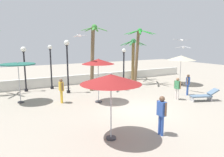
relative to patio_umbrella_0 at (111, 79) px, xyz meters
name	(u,v)px	position (x,y,z in m)	size (l,w,h in m)	color
ground_plane	(138,110)	(3.24, 2.48, -2.50)	(56.00, 56.00, 0.00)	#9E9384
boundary_wall	(82,79)	(3.24, 11.56, -2.06)	(25.20, 0.30, 0.88)	silver
patio_umbrella_0	(111,79)	(0.00, 0.00, 0.00)	(2.44, 2.44, 2.76)	#333338
patio_umbrella_1	(98,62)	(1.88, 5.06, 0.19)	(2.12, 2.12, 2.94)	#333338
patio_umbrella_2	(181,58)	(11.14, 6.62, 0.00)	(2.61, 2.61, 2.78)	#333338
patio_umbrella_3	(18,66)	(-2.65, 7.50, -0.08)	(2.14, 2.14, 2.69)	#333338
palm_tree_0	(133,53)	(8.71, 10.87, 0.30)	(2.83, 2.84, 4.32)	brown
palm_tree_2	(93,50)	(3.05, 8.46, 0.81)	(2.30, 2.13, 5.36)	brown
palm_tree_3	(138,48)	(7.62, 8.59, 0.92)	(3.00, 2.99, 5.20)	brown
lamp_post_0	(24,62)	(-1.89, 10.77, -0.10)	(0.41, 0.41, 3.61)	black
lamp_post_1	(124,65)	(5.69, 7.94, -0.46)	(0.34, 0.34, 3.43)	black
lamp_post_2	(51,63)	(0.17, 10.73, -0.25)	(0.35, 0.35, 3.73)	black
lamp_post_3	(67,59)	(0.94, 8.56, 0.21)	(0.41, 0.41, 4.11)	black
lounge_chair_0	(204,95)	(8.26, 1.83, -2.10)	(1.94, 1.19, 0.83)	#B7B7BC
guest_0	(177,87)	(6.89, 2.96, -1.57)	(0.28, 0.56, 1.54)	silver
guest_1	(188,83)	(8.56, 3.50, -1.55)	(0.50, 0.39, 1.58)	#3359B2
guest_2	(162,112)	(2.04, -0.73, -1.44)	(0.24, 0.56, 1.73)	#3359B2
guest_3	(61,88)	(-0.30, 6.10, -1.52)	(0.25, 0.56, 1.62)	gold
seagull_0	(182,40)	(7.84, 3.66, 1.60)	(1.17, 0.65, 0.14)	white
seagull_1	(183,47)	(8.81, 4.35, 1.07)	(0.48, 1.19, 0.17)	white
seagull_2	(80,36)	(0.83, 5.52, 1.85)	(0.47, 1.31, 0.18)	white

